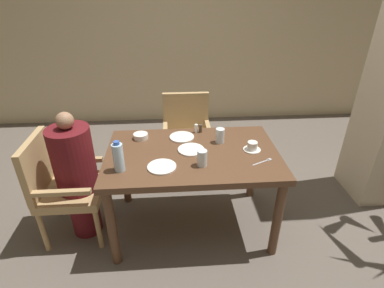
# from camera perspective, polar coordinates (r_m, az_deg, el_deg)

# --- Properties ---
(ground_plane) EXTENTS (16.00, 16.00, 0.00)m
(ground_plane) POSITION_cam_1_polar(r_m,az_deg,el_deg) (2.80, 0.07, -14.86)
(ground_plane) COLOR #60564C
(wall_back) EXTENTS (8.00, 0.06, 2.80)m
(wall_back) POSITION_cam_1_polar(r_m,az_deg,el_deg) (4.41, -2.36, 21.90)
(wall_back) COLOR #C6B289
(wall_back) RESTS_ON ground_plane
(dining_table) EXTENTS (1.35, 0.86, 0.75)m
(dining_table) POSITION_cam_1_polar(r_m,az_deg,el_deg) (2.39, 0.07, -3.56)
(dining_table) COLOR brown
(dining_table) RESTS_ON ground_plane
(chair_left_side) EXTENTS (0.49, 0.49, 0.90)m
(chair_left_side) POSITION_cam_1_polar(r_m,az_deg,el_deg) (2.63, -23.65, -6.91)
(chair_left_side) COLOR tan
(chair_left_side) RESTS_ON ground_plane
(diner_in_left_chair) EXTENTS (0.32, 0.32, 1.11)m
(diner_in_left_chair) POSITION_cam_1_polar(r_m,az_deg,el_deg) (2.55, -21.06, -5.61)
(diner_in_left_chair) COLOR #5B1419
(diner_in_left_chair) RESTS_ON ground_plane
(chair_far_side) EXTENTS (0.49, 0.49, 0.90)m
(chair_far_side) POSITION_cam_1_polar(r_m,az_deg,el_deg) (3.17, -1.01, 1.99)
(chair_far_side) COLOR tan
(chair_far_side) RESTS_ON ground_plane
(plate_main_left) EXTENTS (0.21, 0.21, 0.01)m
(plate_main_left) POSITION_cam_1_polar(r_m,az_deg,el_deg) (2.56, -1.95, 1.33)
(plate_main_left) COLOR white
(plate_main_left) RESTS_ON dining_table
(plate_main_right) EXTENTS (0.21, 0.21, 0.01)m
(plate_main_right) POSITION_cam_1_polar(r_m,az_deg,el_deg) (2.37, -0.19, -1.07)
(plate_main_right) COLOR white
(plate_main_right) RESTS_ON dining_table
(plate_dessert_center) EXTENTS (0.21, 0.21, 0.01)m
(plate_dessert_center) POSITION_cam_1_polar(r_m,az_deg,el_deg) (2.17, -5.77, -4.34)
(plate_dessert_center) COLOR white
(plate_dessert_center) RESTS_ON dining_table
(teacup_with_saucer) EXTENTS (0.14, 0.14, 0.07)m
(teacup_with_saucer) POSITION_cam_1_polar(r_m,az_deg,el_deg) (2.41, 11.40, -0.52)
(teacup_with_saucer) COLOR white
(teacup_with_saucer) RESTS_ON dining_table
(bowl_small) EXTENTS (0.12, 0.12, 0.04)m
(bowl_small) POSITION_cam_1_polar(r_m,az_deg,el_deg) (2.57, -9.75, 1.49)
(bowl_small) COLOR white
(bowl_small) RESTS_ON dining_table
(water_bottle) EXTENTS (0.08, 0.08, 0.23)m
(water_bottle) POSITION_cam_1_polar(r_m,az_deg,el_deg) (2.14, -13.86, -2.44)
(water_bottle) COLOR silver
(water_bottle) RESTS_ON dining_table
(glass_tall_near) EXTENTS (0.07, 0.07, 0.12)m
(glass_tall_near) POSITION_cam_1_polar(r_m,az_deg,el_deg) (2.15, 1.94, -2.69)
(glass_tall_near) COLOR silver
(glass_tall_near) RESTS_ON dining_table
(glass_tall_mid) EXTENTS (0.07, 0.07, 0.12)m
(glass_tall_mid) POSITION_cam_1_polar(r_m,az_deg,el_deg) (2.47, 5.35, 1.60)
(glass_tall_mid) COLOR silver
(glass_tall_mid) RESTS_ON dining_table
(salt_shaker) EXTENTS (0.03, 0.03, 0.08)m
(salt_shaker) POSITION_cam_1_polar(r_m,az_deg,el_deg) (2.63, 0.79, 2.99)
(salt_shaker) COLOR white
(salt_shaker) RESTS_ON dining_table
(pepper_shaker) EXTENTS (0.03, 0.03, 0.07)m
(pepper_shaker) POSITION_cam_1_polar(r_m,az_deg,el_deg) (2.64, 1.63, 2.98)
(pepper_shaker) COLOR #4C3D2D
(pepper_shaker) RESTS_ON dining_table
(fork_beside_plate) EXTENTS (0.17, 0.09, 0.00)m
(fork_beside_plate) POSITION_cam_1_polar(r_m,az_deg,el_deg) (2.29, 13.55, -3.24)
(fork_beside_plate) COLOR silver
(fork_beside_plate) RESTS_ON dining_table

